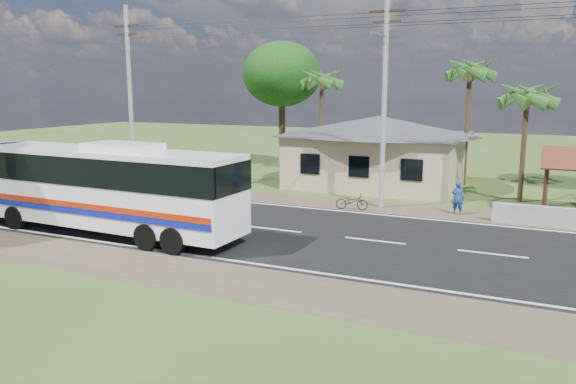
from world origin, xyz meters
The scene contains 13 objects.
ground centered at (0.00, 0.00, 0.00)m, with size 120.00×120.00×0.00m, color #344E1B.
road centered at (0.00, 0.00, 0.01)m, with size 120.00×16.00×0.03m.
house centered at (1.00, 13.00, 2.64)m, with size 12.40×10.00×5.00m.
concrete_barrier centered at (12.00, 5.60, 0.45)m, with size 7.00×0.30×0.90m, color #9E9E99.
utility_poles centered at (2.67, 6.49, 5.77)m, with size 32.80×2.22×11.00m.
palm_near centered at (9.50, 11.00, 5.71)m, with size 2.80×2.80×6.70m.
palm_mid centered at (6.00, 15.50, 7.16)m, with size 2.80×2.80×8.20m.
palm_far centered at (-4.00, 16.00, 6.68)m, with size 2.80×2.80×7.70m.
tree_behind_house centered at (-8.00, 18.00, 7.12)m, with size 6.00×6.00×9.61m.
coach_bus centered at (-6.17, -3.52, 2.24)m, with size 12.68×3.11×3.91m.
motorcycle centered at (1.79, 5.32, 0.43)m, with size 0.57×1.63×0.86m, color black.
person centered at (6.83, 6.46, 0.81)m, with size 0.59×0.39×1.62m, color navy.
small_car centered at (-15.12, 2.29, 0.68)m, with size 1.61×4.00×1.36m, color #2B2B2D.
Camera 1 is at (10.32, -21.46, 6.11)m, focal length 35.00 mm.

